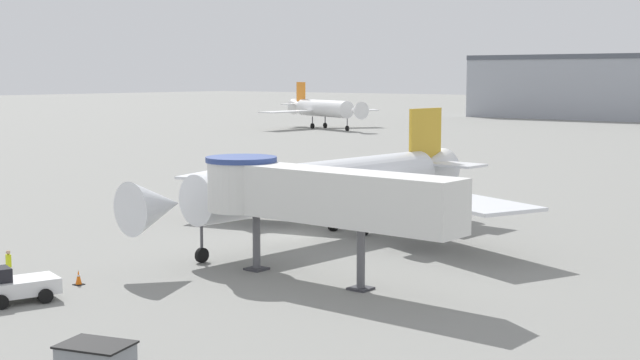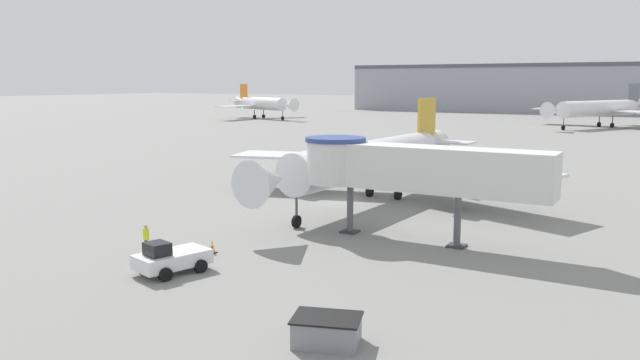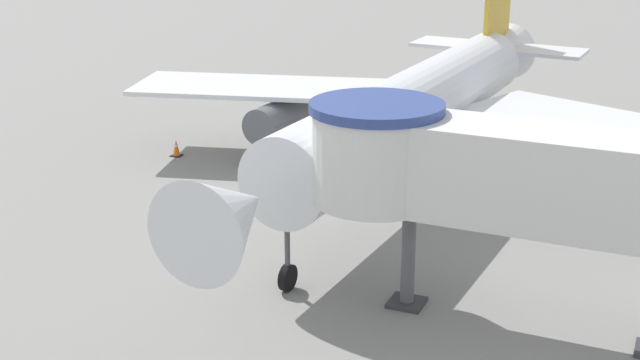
{
  "view_description": "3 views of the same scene",
  "coord_description": "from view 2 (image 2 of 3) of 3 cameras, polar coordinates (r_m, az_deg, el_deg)",
  "views": [
    {
      "loc": [
        39.03,
        -46.67,
        11.11
      ],
      "look_at": [
        5.2,
        -3.8,
        4.65
      ],
      "focal_mm": 50.0,
      "sensor_mm": 36.0,
      "label": 1
    },
    {
      "loc": [
        23.24,
        -46.82,
        10.11
      ],
      "look_at": [
        -1.37,
        -1.92,
        2.06
      ],
      "focal_mm": 35.0,
      "sensor_mm": 36.0,
      "label": 2
    },
    {
      "loc": [
        12.67,
        -34.11,
        12.75
      ],
      "look_at": [
        0.63,
        -5.97,
        2.42
      ],
      "focal_mm": 50.0,
      "sensor_mm": 36.0,
      "label": 3
    }
  ],
  "objects": [
    {
      "name": "background_jet_orange_tail",
      "position": [
        175.42,
        -5.31,
        6.98
      ],
      "size": [
        25.78,
        26.67,
        9.58
      ],
      "rotation": [
        0.0,
        0.0,
        1.21
      ],
      "color": "white",
      "rests_on": "ground_plane"
    },
    {
      "name": "jet_bridge",
      "position": [
        40.12,
        7.6,
        1.2
      ],
      "size": [
        16.37,
        4.1,
        6.45
      ],
      "rotation": [
        0.0,
        0.0,
        -0.02
      ],
      "color": "silver",
      "rests_on": "ground_plane"
    },
    {
      "name": "terminal_building",
      "position": [
        222.46,
        24.62,
        7.62
      ],
      "size": [
        168.49,
        21.58,
        16.21
      ],
      "color": "#999EA8",
      "rests_on": "ground_plane"
    },
    {
      "name": "ground_crew_marshaller",
      "position": [
        38.46,
        -15.61,
        -5.05
      ],
      "size": [
        0.38,
        0.28,
        1.8
      ],
      "rotation": [
        0.0,
        0.0,
        2.9
      ],
      "color": "#1E2338",
      "rests_on": "ground_plane"
    },
    {
      "name": "service_container_gray",
      "position": [
        24.93,
        0.62,
        -13.59
      ],
      "size": [
        3.08,
        2.58,
        1.12
      ],
      "rotation": [
        0.0,
        0.0,
        0.3
      ],
      "color": "gray",
      "rests_on": "ground_plane"
    },
    {
      "name": "traffic_cone_port_wing",
      "position": [
        59.25,
        -5.91,
        -0.55
      ],
      "size": [
        0.51,
        0.51,
        0.83
      ],
      "color": "black",
      "rests_on": "ground_plane"
    },
    {
      "name": "background_jet_gray_tail",
      "position": [
        153.43,
        24.28,
        5.99
      ],
      "size": [
        32.96,
        33.81,
        9.81
      ],
      "rotation": [
        0.0,
        0.0,
        -0.47
      ],
      "color": "white",
      "rests_on": "ground_plane"
    },
    {
      "name": "pushback_tug_white",
      "position": [
        34.51,
        -13.5,
        -6.99
      ],
      "size": [
        3.18,
        4.32,
        1.8
      ],
      "rotation": [
        0.0,
        0.0,
        -0.3
      ],
      "color": "silver",
      "rests_on": "ground_plane"
    },
    {
      "name": "ground_plane",
      "position": [
        53.23,
        2.29,
        -2.02
      ],
      "size": [
        800.0,
        800.0,
        0.0
      ],
      "primitive_type": "plane",
      "color": "gray"
    },
    {
      "name": "traffic_cone_near_nose",
      "position": [
        37.98,
        -9.83,
        -6.04
      ],
      "size": [
        0.49,
        0.49,
        0.8
      ],
      "color": "black",
      "rests_on": "ground_plane"
    },
    {
      "name": "main_airplane",
      "position": [
        52.98,
        4.95,
        1.89
      ],
      "size": [
        30.55,
        30.38,
        8.55
      ],
      "rotation": [
        0.0,
        0.0,
        -0.07
      ],
      "color": "silver",
      "rests_on": "ground_plane"
    }
  ]
}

